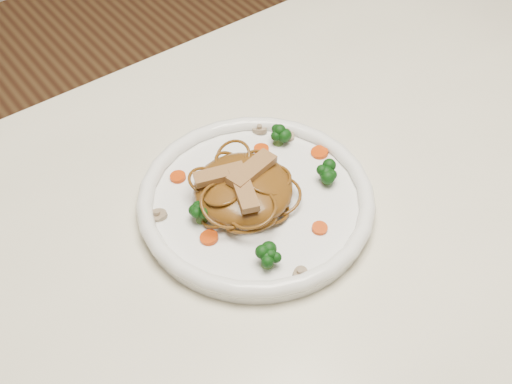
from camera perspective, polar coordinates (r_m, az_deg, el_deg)
table at (r=0.89m, az=4.95°, el=-6.15°), size 1.20×0.80×0.75m
plate at (r=0.81m, az=0.00°, el=-1.06°), size 0.33×0.33×0.02m
noodle_mound at (r=0.79m, az=-1.11°, el=0.29°), size 0.12×0.12×0.04m
chicken_a at (r=0.78m, az=-0.35°, el=1.93°), size 0.07×0.04×0.01m
chicken_b at (r=0.77m, az=-3.16°, el=1.52°), size 0.06×0.04×0.01m
chicken_c at (r=0.76m, az=-1.06°, el=0.20°), size 0.04×0.07×0.01m
broccoli_0 at (r=0.86m, az=1.94°, el=4.99°), size 0.04×0.04×0.03m
broccoli_1 at (r=0.77m, az=-4.74°, el=-1.75°), size 0.02×0.02×0.03m
broccoli_2 at (r=0.72m, az=0.99°, el=-5.45°), size 0.04×0.04×0.03m
broccoli_3 at (r=0.82m, az=6.19°, el=1.66°), size 0.03×0.03×0.03m
carrot_0 at (r=0.86m, az=0.46°, el=3.70°), size 0.02×0.02×0.00m
carrot_1 at (r=0.76m, az=-4.06°, el=-3.93°), size 0.03×0.03×0.00m
carrot_2 at (r=0.86m, az=5.48°, el=3.40°), size 0.02×0.02×0.00m
carrot_3 at (r=0.83m, az=-6.73°, el=1.30°), size 0.03×0.03×0.00m
carrot_4 at (r=0.77m, az=5.49°, el=-3.12°), size 0.02×0.02×0.00m
mushroom_0 at (r=0.73m, az=3.80°, el=-7.05°), size 0.03×0.03×0.01m
mushroom_1 at (r=0.88m, az=2.66°, el=4.94°), size 0.03×0.03×0.01m
mushroom_2 at (r=0.79m, az=-8.46°, el=-2.00°), size 0.03×0.03×0.01m
mushroom_3 at (r=0.88m, az=0.29°, el=5.35°), size 0.03×0.03×0.01m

